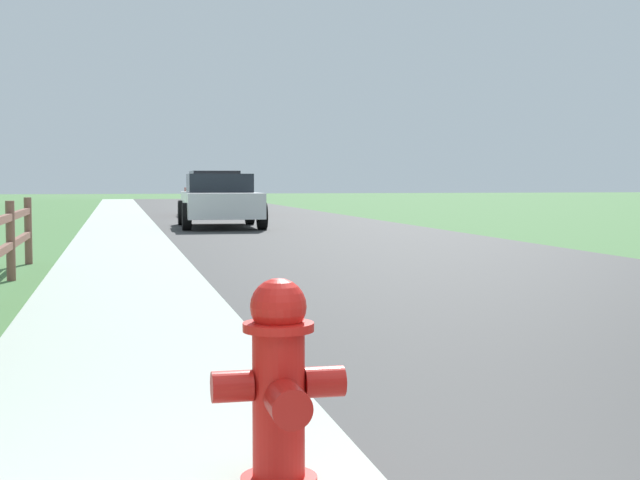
# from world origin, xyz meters

# --- Properties ---
(ground_plane) EXTENTS (120.00, 120.00, 0.00)m
(ground_plane) POSITION_xyz_m (0.00, 25.00, 0.00)
(ground_plane) COLOR #45733D
(road_asphalt) EXTENTS (7.00, 66.00, 0.01)m
(road_asphalt) POSITION_xyz_m (3.50, 27.00, 0.00)
(road_asphalt) COLOR #373737
(road_asphalt) RESTS_ON ground
(curb_concrete) EXTENTS (6.00, 66.00, 0.01)m
(curb_concrete) POSITION_xyz_m (-3.00, 27.00, 0.00)
(curb_concrete) COLOR #A3B2A5
(curb_concrete) RESTS_ON ground
(grass_verge) EXTENTS (5.00, 66.00, 0.00)m
(grass_verge) POSITION_xyz_m (-4.50, 27.00, 0.01)
(grass_verge) COLOR #45733D
(grass_verge) RESTS_ON ground
(fire_hydrant) EXTENTS (0.55, 0.47, 0.85)m
(fire_hydrant) POSITION_xyz_m (-0.45, 1.41, 0.43)
(fire_hydrant) COLOR red
(fire_hydrant) RESTS_ON ground
(parked_suv_white) EXTENTS (2.23, 4.46, 1.43)m
(parked_suv_white) POSITION_xyz_m (1.62, 21.92, 0.72)
(parked_suv_white) COLOR white
(parked_suv_white) RESTS_ON ground
(parked_car_red) EXTENTS (2.10, 4.66, 1.59)m
(parked_car_red) POSITION_xyz_m (2.32, 29.91, 0.80)
(parked_car_red) COLOR maroon
(parked_car_red) RESTS_ON ground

